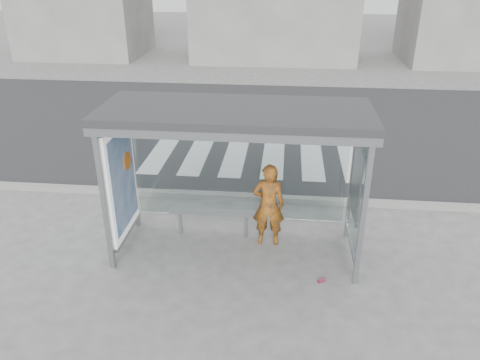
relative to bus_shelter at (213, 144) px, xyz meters
name	(u,v)px	position (x,y,z in m)	size (l,w,h in m)	color
ground	(236,250)	(0.37, -0.06, -1.98)	(80.00, 80.00, 0.00)	#5F5F5C
road	(261,125)	(0.37, 6.94, -1.98)	(30.00, 10.00, 0.01)	#242427
curb	(246,197)	(0.37, 1.89, -1.92)	(30.00, 0.18, 0.12)	gray
crosswalk	(255,155)	(0.37, 4.44, -1.98)	(5.55, 3.00, 0.00)	silver
bus_shelter	(213,144)	(0.00, 0.00, 0.00)	(4.25, 1.65, 2.62)	gray
building_center	(275,7)	(0.37, 17.94, 0.52)	(8.00, 5.00, 5.00)	gray
person	(269,205)	(0.92, 0.26, -1.20)	(0.57, 0.37, 1.56)	#C84912
bench	(213,211)	(-0.11, 0.44, -1.49)	(1.59, 0.31, 0.82)	slate
soda_can	(321,281)	(1.83, -0.82, -1.95)	(0.06, 0.06, 0.11)	#BF385F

